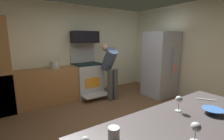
% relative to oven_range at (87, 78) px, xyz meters
% --- Properties ---
extents(ground_plane, '(5.20, 4.80, 0.02)m').
position_rel_oven_range_xyz_m(ground_plane, '(-0.26, -1.97, -0.52)').
color(ground_plane, brown).
extents(wall_back, '(5.20, 0.12, 2.60)m').
position_rel_oven_range_xyz_m(wall_back, '(-0.26, 0.37, 0.79)').
color(wall_back, beige).
rests_on(wall_back, ground).
extents(wall_right, '(0.12, 4.80, 2.60)m').
position_rel_oven_range_xyz_m(wall_right, '(2.28, -1.97, 0.79)').
color(wall_right, beige).
rests_on(wall_right, ground).
extents(lower_cabinet_run, '(2.40, 0.60, 0.90)m').
position_rel_oven_range_xyz_m(lower_cabinet_run, '(-1.16, 0.01, -0.06)').
color(lower_cabinet_run, '#A16B3A').
rests_on(lower_cabinet_run, ground).
extents(oven_range, '(0.76, 0.99, 1.53)m').
position_rel_oven_range_xyz_m(oven_range, '(0.00, 0.00, 0.00)').
color(oven_range, beige).
rests_on(oven_range, ground).
extents(microwave, '(0.74, 0.38, 0.33)m').
position_rel_oven_range_xyz_m(microwave, '(0.00, 0.09, 1.18)').
color(microwave, black).
rests_on(microwave, oven_range).
extents(refrigerator, '(0.84, 0.75, 1.84)m').
position_rel_oven_range_xyz_m(refrigerator, '(1.78, -1.18, 0.41)').
color(refrigerator, '#B0B4C4').
rests_on(refrigerator, ground).
extents(person_cook, '(0.31, 0.61, 1.51)m').
position_rel_oven_range_xyz_m(person_cook, '(0.39, -0.61, 0.38)').
color(person_cook, '#484848').
rests_on(person_cook, ground).
extents(mixing_bowl_small, '(0.21, 0.21, 0.05)m').
position_rel_oven_range_xyz_m(mixing_bowl_small, '(-0.30, -3.53, 0.41)').
color(mixing_bowl_small, '#3B70BC').
rests_on(mixing_bowl_small, counter_island).
extents(wine_glass_near, '(0.07, 0.07, 0.15)m').
position_rel_oven_range_xyz_m(wine_glass_near, '(-0.90, -3.67, 0.50)').
color(wine_glass_near, silver).
rests_on(wine_glass_near, counter_island).
extents(wine_glass_far, '(0.07, 0.07, 0.17)m').
position_rel_oven_range_xyz_m(wine_glass_far, '(-0.54, -3.30, 0.51)').
color(wine_glass_far, silver).
rests_on(wine_glass_far, counter_island).
extents(mug_coffee, '(0.09, 0.09, 0.10)m').
position_rel_oven_range_xyz_m(mug_coffee, '(-1.38, -3.32, 0.44)').
color(mug_coffee, silver).
rests_on(mug_coffee, counter_island).
extents(knife_chef, '(0.15, 0.19, 0.01)m').
position_rel_oven_range_xyz_m(knife_chef, '(0.03, -3.30, 0.39)').
color(knife_chef, '#B7BABF').
rests_on(knife_chef, counter_island).
extents(stock_pot, '(0.24, 0.24, 0.19)m').
position_rel_oven_range_xyz_m(stock_pot, '(-0.91, 0.01, 0.48)').
color(stock_pot, beige).
rests_on(stock_pot, lower_cabinet_run).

